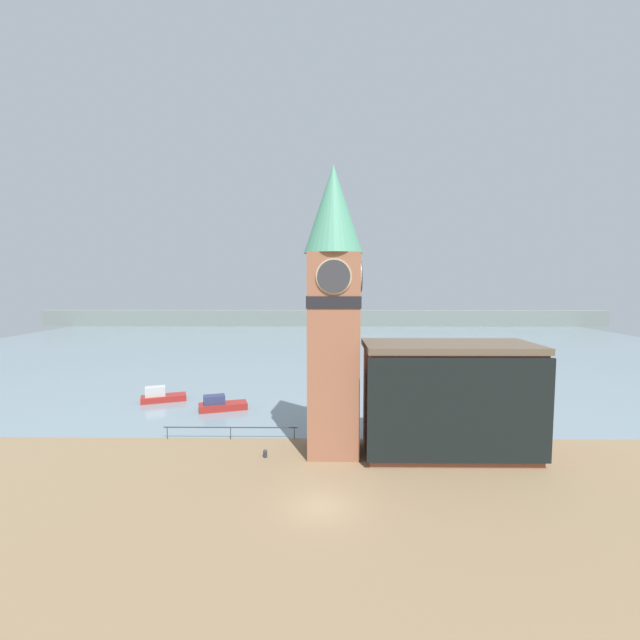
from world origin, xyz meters
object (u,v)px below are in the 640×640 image
object	(u,v)px
boat_far	(161,396)
mooring_bollard_near	(265,453)
clock_tower	(333,303)
boat_near	(221,404)
pier_building	(448,399)

from	to	relation	value
boat_far	mooring_bollard_near	bearing A→B (deg)	-68.64
clock_tower	boat_near	bearing A→B (deg)	136.12
pier_building	mooring_bollard_near	world-z (taller)	pier_building
pier_building	mooring_bollard_near	xyz separation A→B (m)	(-14.34, -0.83, -4.11)
clock_tower	boat_far	world-z (taller)	clock_tower
boat_near	boat_far	world-z (taller)	boat_far
mooring_bollard_near	boat_near	bearing A→B (deg)	117.55
clock_tower	boat_far	bearing A→B (deg)	143.07
pier_building	boat_far	distance (m)	32.39
boat_near	clock_tower	bearing A→B (deg)	-61.66
pier_building	mooring_bollard_near	bearing A→B (deg)	-176.69
boat_near	boat_far	distance (m)	8.32
boat_near	mooring_bollard_near	bearing A→B (deg)	-80.23
clock_tower	mooring_bollard_near	world-z (taller)	clock_tower
mooring_bollard_near	boat_far	bearing A→B (deg)	131.96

